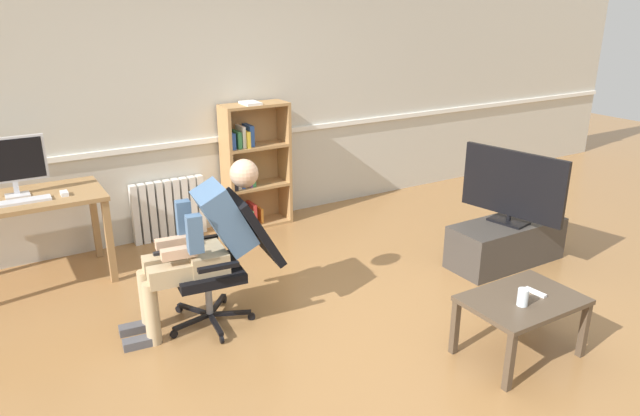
# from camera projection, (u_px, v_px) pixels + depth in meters

# --- Properties ---
(ground_plane) EXTENTS (18.00, 18.00, 0.00)m
(ground_plane) POSITION_uv_depth(u_px,v_px,m) (365.00, 343.00, 4.02)
(ground_plane) COLOR olive
(back_wall) EXTENTS (12.00, 0.13, 2.70)m
(back_wall) POSITION_uv_depth(u_px,v_px,m) (212.00, 95.00, 5.70)
(back_wall) COLOR beige
(back_wall) RESTS_ON ground_plane
(computer_desk) EXTENTS (1.27, 0.68, 0.76)m
(computer_desk) POSITION_uv_depth(u_px,v_px,m) (20.00, 210.00, 4.63)
(computer_desk) COLOR #9E7547
(computer_desk) RESTS_ON ground_plane
(imac_monitor) EXTENTS (0.51, 0.14, 0.47)m
(imac_monitor) POSITION_uv_depth(u_px,v_px,m) (11.00, 162.00, 4.57)
(imac_monitor) COLOR silver
(imac_monitor) RESTS_ON computer_desk
(keyboard) EXTENTS (0.36, 0.12, 0.02)m
(keyboard) POSITION_uv_depth(u_px,v_px,m) (26.00, 201.00, 4.51)
(keyboard) COLOR silver
(keyboard) RESTS_ON computer_desk
(computer_mouse) EXTENTS (0.06, 0.10, 0.03)m
(computer_mouse) POSITION_uv_depth(u_px,v_px,m) (64.00, 193.00, 4.66)
(computer_mouse) COLOR white
(computer_mouse) RESTS_ON computer_desk
(bookshelf) EXTENTS (0.68, 0.29, 1.29)m
(bookshelf) POSITION_uv_depth(u_px,v_px,m) (251.00, 169.00, 5.93)
(bookshelf) COLOR #AD7F4C
(bookshelf) RESTS_ON ground_plane
(radiator) EXTENTS (0.71, 0.08, 0.59)m
(radiator) POSITION_uv_depth(u_px,v_px,m) (169.00, 209.00, 5.70)
(radiator) COLOR white
(radiator) RESTS_ON ground_plane
(office_chair) EXTENTS (0.87, 0.62, 0.95)m
(office_chair) POSITION_uv_depth(u_px,v_px,m) (229.00, 254.00, 4.17)
(office_chair) COLOR black
(office_chair) RESTS_ON ground_plane
(person_seated) EXTENTS (1.05, 0.42, 1.20)m
(person_seated) POSITION_uv_depth(u_px,v_px,m) (202.00, 242.00, 4.05)
(person_seated) COLOR tan
(person_seated) RESTS_ON ground_plane
(tv_stand) EXTENTS (1.07, 0.43, 0.39)m
(tv_stand) POSITION_uv_depth(u_px,v_px,m) (506.00, 243.00, 5.19)
(tv_stand) COLOR #3D3833
(tv_stand) RESTS_ON ground_plane
(tv_screen) EXTENTS (0.26, 0.94, 0.64)m
(tv_screen) POSITION_uv_depth(u_px,v_px,m) (513.00, 186.00, 5.01)
(tv_screen) COLOR black
(tv_screen) RESTS_ON tv_stand
(coffee_table) EXTENTS (0.76, 0.52, 0.42)m
(coffee_table) POSITION_uv_depth(u_px,v_px,m) (522.00, 306.00, 3.78)
(coffee_table) COLOR #4C3D2D
(coffee_table) RESTS_ON ground_plane
(drinking_glass) EXTENTS (0.07, 0.07, 0.11)m
(drinking_glass) POSITION_uv_depth(u_px,v_px,m) (523.00, 297.00, 3.65)
(drinking_glass) COLOR silver
(drinking_glass) RESTS_ON coffee_table
(spare_remote) EXTENTS (0.05, 0.15, 0.02)m
(spare_remote) POSITION_uv_depth(u_px,v_px,m) (535.00, 292.00, 3.81)
(spare_remote) COLOR white
(spare_remote) RESTS_ON coffee_table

